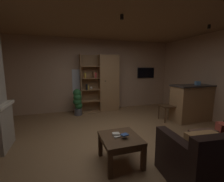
{
  "coord_description": "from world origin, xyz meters",
  "views": [
    {
      "loc": [
        -1.07,
        -2.93,
        1.58
      ],
      "look_at": [
        0.0,
        0.4,
        1.05
      ],
      "focal_mm": 24.07,
      "sensor_mm": 36.0,
      "label": 1
    }
  ],
  "objects": [
    {
      "name": "window_pane_back",
      "position": [
        -0.46,
        2.67,
        1.12
      ],
      "size": [
        0.64,
        0.01,
        0.85
      ],
      "primitive_type": "cube",
      "color": "white"
    },
    {
      "name": "coffee_table",
      "position": [
        -0.22,
        -0.74,
        0.37
      ],
      "size": [
        0.63,
        0.68,
        0.46
      ],
      "color": "#4C331E",
      "rests_on": "ground"
    },
    {
      "name": "leather_couch",
      "position": [
        0.95,
        -1.53,
        0.32
      ],
      "size": [
        1.52,
        0.99,
        0.84
      ],
      "color": "black",
      "rests_on": "ground"
    },
    {
      "name": "kitchen_bar_counter",
      "position": [
        2.7,
        0.56,
        0.55
      ],
      "size": [
        1.47,
        0.61,
        1.09
      ],
      "color": "#997047",
      "rests_on": "ground"
    },
    {
      "name": "track_light_spot_2",
      "position": [
        2.28,
        -0.06,
        2.56
      ],
      "size": [
        0.07,
        0.07,
        0.09
      ],
      "primitive_type": "cylinder",
      "color": "black"
    },
    {
      "name": "bookshelf_cabinet",
      "position": [
        0.42,
        2.43,
        1.02
      ],
      "size": [
        1.4,
        0.41,
        2.06
      ],
      "color": "#997047",
      "rests_on": "ground"
    },
    {
      "name": "wall_mounted_tv",
      "position": [
        2.21,
        2.64,
        1.39
      ],
      "size": [
        0.75,
        0.06,
        0.42
      ],
      "color": "black"
    },
    {
      "name": "table_book_0",
      "position": [
        -0.28,
        -0.72,
        0.47
      ],
      "size": [
        0.14,
        0.11,
        0.02
      ],
      "primitive_type": "cube",
      "rotation": [
        0.0,
        0.0,
        0.15
      ],
      "color": "beige",
      "rests_on": "coffee_table"
    },
    {
      "name": "floor",
      "position": [
        0.0,
        0.0,
        -0.01
      ],
      "size": [
        6.3,
        5.35,
        0.02
      ],
      "primitive_type": "cube",
      "color": "olive",
      "rests_on": "ground"
    },
    {
      "name": "potted_floor_plant",
      "position": [
        -0.66,
        2.15,
        0.48
      ],
      "size": [
        0.31,
        0.3,
        0.9
      ],
      "color": "#4C4C51",
      "rests_on": "ground"
    },
    {
      "name": "wall_back",
      "position": [
        0.0,
        2.71,
        1.31
      ],
      "size": [
        6.42,
        0.06,
        2.63
      ],
      "primitive_type": "cube",
      "color": "tan",
      "rests_on": "ground"
    },
    {
      "name": "tissue_box",
      "position": [
        2.72,
        0.53,
        1.14
      ],
      "size": [
        0.15,
        0.15,
        0.11
      ],
      "primitive_type": "cube",
      "rotation": [
        0.0,
        0.0,
        -0.35
      ],
      "color": "#598CBF",
      "rests_on": "kitchen_bar_counter"
    },
    {
      "name": "dining_chair",
      "position": [
        1.96,
        0.74,
        0.53
      ],
      "size": [
        0.46,
        0.46,
        0.92
      ],
      "color": "#4C331E",
      "rests_on": "ground"
    },
    {
      "name": "track_light_spot_1",
      "position": [
        0.05,
        -0.06,
        2.56
      ],
      "size": [
        0.07,
        0.07,
        0.09
      ],
      "primitive_type": "cylinder",
      "color": "black"
    },
    {
      "name": "ceiling",
      "position": [
        0.0,
        0.0,
        2.64
      ],
      "size": [
        6.3,
        5.35,
        0.02
      ],
      "primitive_type": "cube",
      "color": "#8E6B47"
    },
    {
      "name": "table_book_2",
      "position": [
        -0.18,
        -0.81,
        0.52
      ],
      "size": [
        0.13,
        0.12,
        0.02
      ],
      "primitive_type": "cube",
      "rotation": [
        0.0,
        0.0,
        0.27
      ],
      "color": "#2D4C8C",
      "rests_on": "coffee_table"
    },
    {
      "name": "table_book_1",
      "position": [
        -0.28,
        -0.69,
        0.49
      ],
      "size": [
        0.13,
        0.1,
        0.03
      ],
      "primitive_type": "cube",
      "rotation": [
        0.0,
        0.0,
        -0.15
      ],
      "color": "beige",
      "rests_on": "coffee_table"
    }
  ]
}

